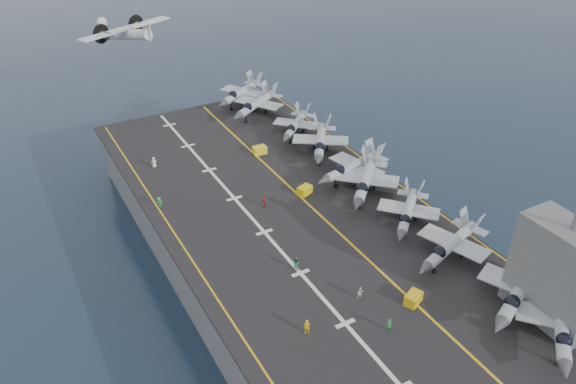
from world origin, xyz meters
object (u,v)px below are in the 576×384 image
island_superstructure (563,263)px  fighter_jet_0 (561,322)px  tow_cart_a (413,299)px  transport_plane (127,35)px

island_superstructure → fighter_jet_0: 6.30m
tow_cart_a → transport_plane: size_ratio=0.10×
transport_plane → tow_cart_a: bearing=-82.4°
tow_cart_a → transport_plane: bearing=97.6°
island_superstructure → fighter_jet_0: (-2.14, -3.02, -5.10)m
island_superstructure → tow_cart_a: size_ratio=5.69×
tow_cart_a → island_superstructure: bearing=-36.3°
tow_cart_a → fighter_jet_0: bearing=-50.0°
fighter_jet_0 → tow_cart_a: bearing=130.0°
island_superstructure → transport_plane: size_ratio=0.59×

